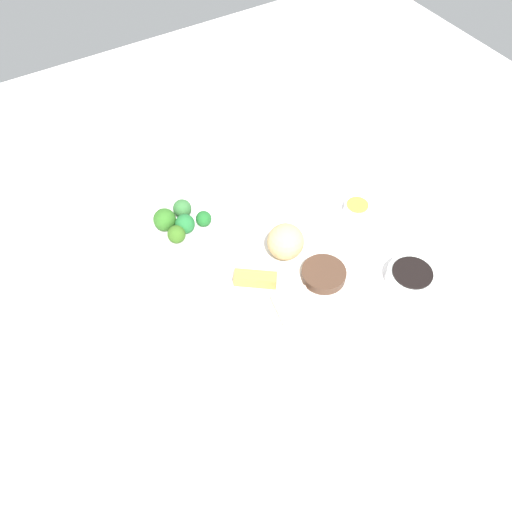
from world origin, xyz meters
The scene contains 16 objects.
tabletop centered at (0.00, 0.00, 0.01)m, with size 2.20×2.20×0.02m, color white.
main_plate centered at (0.00, 0.00, 0.03)m, with size 0.29×0.29×0.02m, color white.
rice_scoop centered at (0.07, -0.03, 0.08)m, with size 0.08×0.08×0.08m, color tan.
spring_roll centered at (0.03, 0.07, 0.05)m, with size 0.09×0.03×0.03m, color #D09246.
crab_rangoon_wonton centered at (-0.07, 0.04, 0.04)m, with size 0.08×0.08×0.01m, color beige.
stir_fry_heap centered at (-0.03, -0.06, 0.05)m, with size 0.10×0.10×0.02m, color #4A3123.
broccoli_plate centered at (0.26, 0.13, 0.03)m, with size 0.21×0.21×0.01m, color white.
broccoli_floret_0 centered at (0.25, 0.13, 0.06)m, with size 0.05×0.05×0.05m, color #226E32.
broccoli_floret_1 centered at (0.24, 0.09, 0.05)m, with size 0.04×0.04×0.04m, color #1F6728.
broccoli_floret_2 centered at (0.28, 0.17, 0.06)m, with size 0.05×0.05×0.05m, color #316C22.
broccoli_floret_3 centered at (0.29, 0.12, 0.06)m, with size 0.04×0.04×0.04m, color #367237.
broccoli_floret_5 centered at (0.23, 0.16, 0.05)m, with size 0.04×0.04×0.04m, color #396A1F.
soy_sauce_bowl centered at (-0.13, -0.23, 0.04)m, with size 0.11×0.11×0.03m, color white.
soy_sauce_bowl_liquid centered at (-0.13, -0.23, 0.05)m, with size 0.09×0.09×0.00m, color black.
sauce_ramekin_hot_mustard centered at (0.10, -0.26, 0.03)m, with size 0.06×0.06×0.02m, color white.
sauce_ramekin_hot_mustard_liquid centered at (0.10, -0.26, 0.04)m, with size 0.05×0.05×0.00m, color yellow.
Camera 1 is at (-0.56, 0.43, 0.99)m, focal length 38.07 mm.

